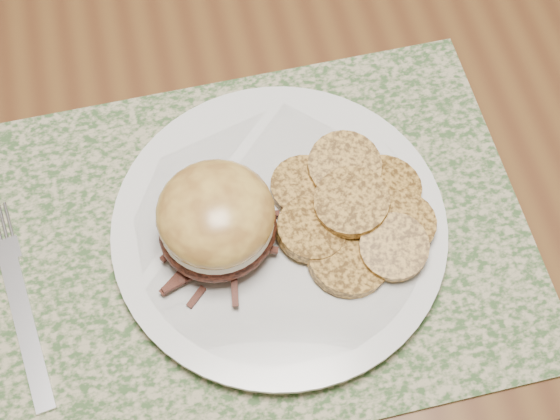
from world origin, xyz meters
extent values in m
plane|color=brown|center=(0.00, 0.00, 0.00)|extent=(3.50, 3.50, 0.00)
cube|color=#35512A|center=(-0.23, -0.26, 0.75)|extent=(0.45, 0.33, 0.00)
cylinder|color=silver|center=(-0.21, -0.25, 0.76)|extent=(0.26, 0.26, 0.02)
ellipsoid|color=black|center=(-0.26, -0.25, 0.79)|extent=(0.12, 0.11, 0.04)
cylinder|color=beige|center=(-0.26, -0.25, 0.81)|extent=(0.11, 0.11, 0.01)
ellipsoid|color=#BB8F3D|center=(-0.26, -0.25, 0.82)|extent=(0.11, 0.11, 0.05)
cylinder|color=#AF7E33|center=(-0.19, -0.23, 0.77)|extent=(0.07, 0.07, 0.01)
cylinder|color=#AF7E33|center=(-0.15, -0.22, 0.78)|extent=(0.08, 0.08, 0.02)
cylinder|color=#AF7E33|center=(-0.12, -0.24, 0.77)|extent=(0.09, 0.09, 0.02)
cylinder|color=#AF7E33|center=(-0.19, -0.27, 0.78)|extent=(0.06, 0.06, 0.02)
cylinder|color=#AF7E33|center=(-0.15, -0.26, 0.79)|extent=(0.09, 0.09, 0.02)
cylinder|color=#AF7E33|center=(-0.12, -0.28, 0.78)|extent=(0.07, 0.07, 0.01)
cylinder|color=#AF7E33|center=(-0.17, -0.30, 0.77)|extent=(0.07, 0.07, 0.02)
cylinder|color=#AF7E33|center=(-0.13, -0.30, 0.78)|extent=(0.07, 0.07, 0.02)
cube|color=silver|center=(-0.43, -0.29, 0.76)|extent=(0.03, 0.13, 0.00)
cube|color=silver|center=(-0.44, -0.22, 0.76)|extent=(0.02, 0.02, 0.00)
camera|label=1|loc=(-0.28, -0.52, 1.34)|focal=50.00mm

